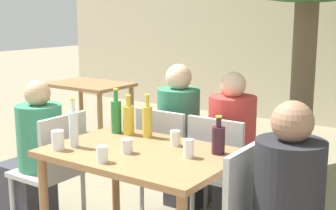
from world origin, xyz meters
TOP-DOWN VIEW (x-y plane):
  - dining_table_front at (0.00, 0.00)m, footprint 1.20×0.84m
  - dining_table_back at (-2.32, 1.92)m, footprint 1.01×0.70m
  - patio_chair_0 at (-0.83, 0.00)m, footprint 0.44×0.44m
  - patio_chair_2 at (-0.24, 0.65)m, footprint 0.44×0.44m
  - patio_chair_3 at (0.24, 0.65)m, footprint 0.44×0.44m
  - person_seated_0 at (-1.07, -0.00)m, footprint 0.57×0.34m
  - person_seated_2 at (-0.24, 0.88)m, footprint 0.34×0.57m
  - person_seated_3 at (0.24, 0.88)m, footprint 0.36×0.58m
  - water_bottle_0 at (-0.42, -0.18)m, footprint 0.06×0.06m
  - wine_bottle_1 at (0.44, 0.22)m, footprint 0.08×0.08m
  - oil_cruet_2 at (-0.17, 0.29)m, footprint 0.07×0.07m
  - oil_cruet_3 at (-0.33, 0.27)m, footprint 0.08×0.08m
  - green_bottle_4 at (-0.43, 0.26)m, footprint 0.08×0.08m
  - drinking_glass_0 at (-0.46, -0.29)m, footprint 0.08×0.08m
  - drinking_glass_1 at (-0.05, -0.32)m, footprint 0.07×0.07m
  - drinking_glass_2 at (-0.05, -0.09)m, footprint 0.07×0.07m
  - drinking_glass_3 at (0.11, 0.22)m, footprint 0.07×0.07m
  - drinking_glass_4 at (0.32, 0.05)m, footprint 0.07×0.07m

SIDE VIEW (x-z plane):
  - person_seated_0 at x=-1.07m, z-range -0.06..1.07m
  - patio_chair_0 at x=-0.83m, z-range 0.06..0.95m
  - patio_chair_2 at x=-0.24m, z-range 0.06..0.95m
  - patio_chair_3 at x=0.24m, z-range 0.06..0.95m
  - person_seated_3 at x=0.24m, z-range -0.06..1.14m
  - person_seated_2 at x=-0.24m, z-range -0.06..1.16m
  - dining_table_back at x=-2.32m, z-range 0.26..1.01m
  - dining_table_front at x=0.00m, z-range 0.28..1.04m
  - drinking_glass_2 at x=-0.05m, z-range 0.76..0.85m
  - drinking_glass_1 at x=-0.05m, z-range 0.76..0.85m
  - drinking_glass_3 at x=0.11m, z-range 0.76..0.86m
  - drinking_glass_4 at x=0.32m, z-range 0.76..0.87m
  - drinking_glass_0 at x=-0.46m, z-range 0.76..0.88m
  - wine_bottle_1 at x=0.44m, z-range 0.73..0.97m
  - oil_cruet_3 at x=-0.33m, z-range 0.72..1.01m
  - oil_cruet_2 at x=-0.17m, z-range 0.72..1.03m
  - water_bottle_0 at x=-0.42m, z-range 0.72..1.04m
  - green_bottle_4 at x=-0.43m, z-range 0.72..1.05m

